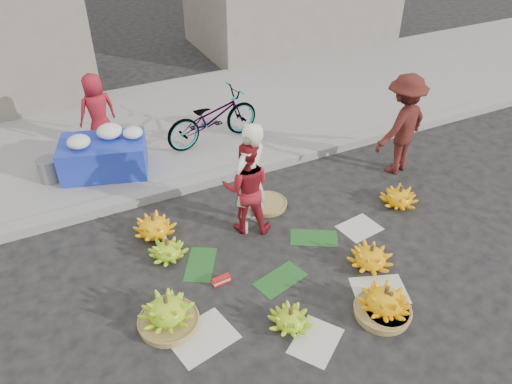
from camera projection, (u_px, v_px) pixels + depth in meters
name	position (u px, v px, depth m)	size (l,w,h in m)	color
ground	(280.00, 267.00, 6.44)	(80.00, 80.00, 0.00)	black
curb	(215.00, 178.00, 8.00)	(40.00, 0.25, 0.15)	gray
sidewalk	(173.00, 124.00, 9.55)	(40.00, 4.00, 0.12)	gray
newspaper_scatter	(312.00, 310.00, 5.85)	(3.20, 1.80, 0.00)	silver
banana_leaves	(266.00, 260.00, 6.54)	(2.00, 1.00, 0.00)	#194D1C
banana_bunch_0	(167.00, 313.00, 5.56)	(0.67, 0.67, 0.46)	olive
banana_bunch_1	(290.00, 319.00, 5.58)	(0.57, 0.57, 0.30)	#82BD1B
banana_bunch_2	(384.00, 303.00, 5.69)	(0.73, 0.73, 0.45)	olive
banana_bunch_3	(388.00, 307.00, 5.69)	(0.52, 0.52, 0.38)	olive
banana_bunch_4	(371.00, 257.00, 6.38)	(0.69, 0.69, 0.35)	#FFB50C
banana_bunch_5	(400.00, 197.00, 7.46)	(0.63, 0.63, 0.34)	#FFB50C
banana_bunch_6	(168.00, 250.00, 6.51)	(0.60, 0.60, 0.31)	#82BD1B
banana_bunch_7	(154.00, 226.00, 6.86)	(0.62, 0.62, 0.37)	#FFB50C
basket_spare	(267.00, 204.00, 7.49)	(0.57, 0.57, 0.07)	olive
incense_stack	(221.00, 280.00, 6.17)	(0.23, 0.07, 0.09)	red
vendor_cream	(249.00, 179.00, 6.64)	(0.60, 0.39, 1.64)	white
vendor_red	(247.00, 188.00, 6.70)	(0.67, 0.52, 1.38)	#AD1A24
man_striped	(402.00, 125.00, 7.88)	(1.08, 0.62, 1.67)	maroon
flower_table	(104.00, 154.00, 7.91)	(1.49, 1.16, 0.76)	#1A2DAE
grey_bucket	(49.00, 170.00, 7.77)	(0.33, 0.33, 0.37)	slate
flower_vendor	(97.00, 111.00, 8.41)	(0.64, 0.42, 1.31)	#AD1A24
bicycle	(212.00, 117.00, 8.64)	(1.75, 0.61, 0.92)	gray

